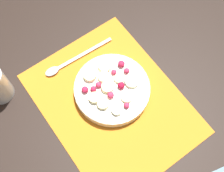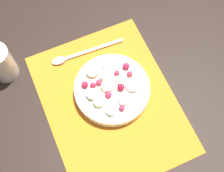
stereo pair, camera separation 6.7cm
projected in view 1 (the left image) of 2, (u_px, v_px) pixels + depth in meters
name	position (u px, v px, depth m)	size (l,w,h in m)	color
ground_plane	(112.00, 103.00, 0.84)	(3.00, 3.00, 0.00)	black
placemat	(112.00, 103.00, 0.84)	(0.44, 0.34, 0.01)	orange
fruit_bowl	(112.00, 89.00, 0.83)	(0.20, 0.20, 0.05)	silver
spoon	(67.00, 63.00, 0.88)	(0.03, 0.22, 0.01)	silver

